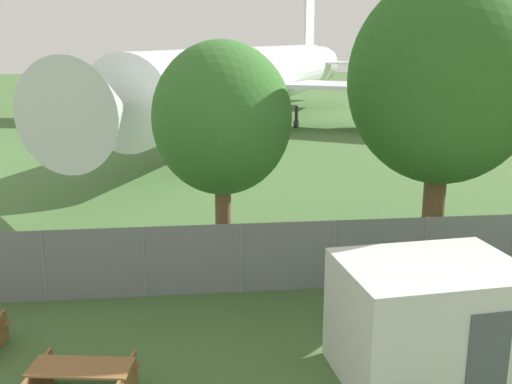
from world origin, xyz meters
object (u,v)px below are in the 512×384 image
object	(u,v)px
airplane	(258,78)
tree_near_hangar	(222,119)
picnic_bench_open_grass	(82,380)
portable_cabin	(428,321)
tree_left_of_cabin	(443,81)

from	to	relation	value
airplane	tree_near_hangar	bearing A→B (deg)	14.69
picnic_bench_open_grass	portable_cabin	bearing A→B (deg)	1.32
tree_left_of_cabin	picnic_bench_open_grass	bearing A→B (deg)	-149.33
picnic_bench_open_grass	airplane	bearing A→B (deg)	78.04
portable_cabin	tree_left_of_cabin	world-z (taller)	tree_left_of_cabin
picnic_bench_open_grass	tree_left_of_cabin	distance (m)	11.50
airplane	picnic_bench_open_grass	bearing A→B (deg)	11.35
portable_cabin	tree_near_hangar	bearing A→B (deg)	116.54
portable_cabin	tree_near_hangar	distance (m)	7.70
airplane	picnic_bench_open_grass	xyz separation A→B (m)	(-7.41, -34.99, -3.35)
picnic_bench_open_grass	tree_near_hangar	size ratio (longest dim) A/B	0.31
airplane	portable_cabin	bearing A→B (deg)	22.14
portable_cabin	picnic_bench_open_grass	bearing A→B (deg)	175.93
airplane	portable_cabin	size ratio (longest dim) A/B	12.83
picnic_bench_open_grass	tree_near_hangar	xyz separation A→B (m)	(3.02, 6.06, 4.02)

